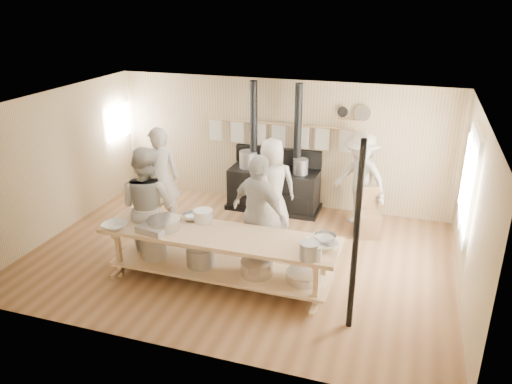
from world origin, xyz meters
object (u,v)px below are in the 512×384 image
cook_far_left (160,179)px  cook_left (148,206)px  cook_by_window (360,179)px  cook_right (259,214)px  stove (274,185)px  roasting_pan (153,229)px  chair (367,222)px  cook_center (272,186)px  prep_table (218,253)px

cook_far_left → cook_left: size_ratio=0.99×
cook_by_window → cook_right: bearing=-89.3°
stove → cook_far_left: bearing=-139.4°
cook_far_left → roasting_pan: (0.83, -1.77, -0.08)m
stove → chair: 2.09m
cook_center → roasting_pan: bearing=37.3°
stove → chair: stove is taller
cook_right → cook_by_window: (1.30, 2.20, -0.05)m
prep_table → roasting_pan: 1.03m
prep_table → cook_by_window: (1.74, 2.85, 0.38)m
cook_by_window → chair: (0.23, -0.48, -0.64)m
cook_left → roasting_pan: cook_left is taller
cook_left → cook_right: bearing=-157.8°
roasting_pan → chair: bearing=42.2°
prep_table → chair: (1.97, 2.37, -0.26)m
cook_far_left → cook_left: bearing=79.7°
cook_left → cook_center: bearing=-121.5°
stove → prep_table: bearing=-90.0°
cook_center → prep_table: bearing=57.6°
cook_far_left → stove: bearing=-169.4°
cook_left → cook_by_window: cook_left is taller
stove → roasting_pan: (-0.93, -3.28, 0.38)m
chair → roasting_pan: size_ratio=2.00×
cook_center → roasting_pan: cook_center is taller
stove → cook_left: stove is taller
prep_table → roasting_pan: size_ratio=8.07×
cook_left → cook_right: cook_left is taller
stove → cook_far_left: (-1.76, -1.50, 0.46)m
cook_right → chair: bearing=-104.2°
cook_center → cook_right: cook_right is taller
stove → cook_far_left: 2.36m
cook_left → cook_by_window: size_ratio=1.10×
cook_center → cook_by_window: cook_by_window is taller
prep_table → cook_by_window: bearing=58.6°
roasting_pan → stove: bearing=74.2°
cook_center → cook_by_window: 1.71m
stove → cook_by_window: size_ratio=1.44×
prep_table → cook_center: cook_center is taller
prep_table → cook_right: size_ratio=1.89×
cook_by_window → roasting_pan: cook_by_window is taller
stove → cook_center: stove is taller
cook_far_left → cook_left: cook_left is taller
stove → cook_right: bearing=-79.6°
prep_table → cook_left: bearing=167.5°
cook_left → cook_center: cook_left is taller
cook_left → stove: bearing=-105.3°
cook_far_left → chair: 3.89m
chair → roasting_pan: roasting_pan is taller
prep_table → chair: 3.10m
cook_by_window → roasting_pan: bearing=-99.3°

